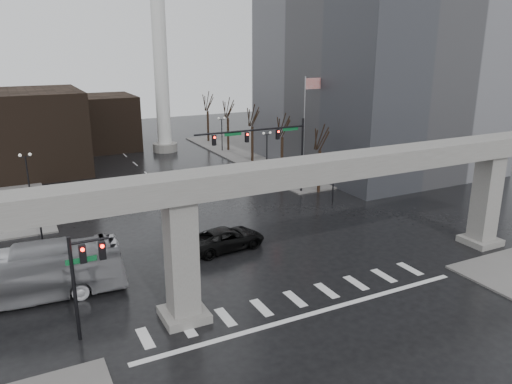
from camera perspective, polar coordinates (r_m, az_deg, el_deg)
ground at (r=33.07m, az=3.57°, el=-11.35°), size 160.00×160.00×0.00m
sidewalk_ne at (r=75.14m, az=6.78°, el=4.74°), size 28.00×36.00×0.15m
elevated_guideway at (r=31.09m, az=5.81°, el=0.46°), size 48.00×2.60×8.70m
building_far_left at (r=67.86m, az=-25.95°, el=6.12°), size 16.00×14.00×10.00m
building_far_mid at (r=78.97m, az=-17.37°, el=7.58°), size 10.00×10.00×8.00m
smokestack at (r=74.10m, az=-10.88°, el=14.75°), size 3.60×3.60×30.00m
signal_mast_arm at (r=50.91m, az=1.69°, el=5.73°), size 12.12×0.43×8.00m
signal_left_pole at (r=28.12m, az=-19.14°, el=-8.35°), size 2.30×0.30×6.00m
flagpole_assembly at (r=56.52m, az=5.81°, el=8.50°), size 2.06×0.12×12.00m
lamp_right_0 at (r=49.82m, az=8.89°, el=2.51°), size 1.22×0.32×5.11m
lamp_right_1 at (r=61.40m, az=1.25°, el=5.40°), size 1.22×0.32×5.11m
lamp_right_2 at (r=73.83m, az=-3.93°, el=7.29°), size 1.22×0.32×5.11m
lamp_left_0 at (r=40.88m, az=-23.62°, el=-1.90°), size 1.22×0.32×5.11m
lamp_left_1 at (r=54.40m, az=-24.71°, el=2.36°), size 1.22×0.32×5.11m
lamp_left_2 at (r=68.12m, az=-25.37°, el=4.92°), size 1.22×0.32×5.11m
tree_right_0 at (r=53.74m, az=7.26°, el=2.87°), size 1.09×1.58×7.50m
tree_right_1 at (r=60.33m, az=3.01°, el=4.57°), size 1.09×1.61×7.67m
tree_right_2 at (r=67.22m, az=-0.41°, el=5.91°), size 1.10×1.63×7.85m
tree_right_3 at (r=74.33m, az=-3.19°, el=6.98°), size 1.11×1.66×8.02m
tree_right_4 at (r=81.61m, az=-5.49°, el=7.85°), size 1.12×1.69×8.19m
pickup_truck at (r=39.18m, az=-3.41°, el=-5.32°), size 6.40×3.40×1.71m
city_bus at (r=34.48m, az=-25.17°, el=-8.61°), size 12.57×4.01×3.44m
far_car at (r=50.50m, az=-8.68°, el=-0.47°), size 2.02×4.60×1.54m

